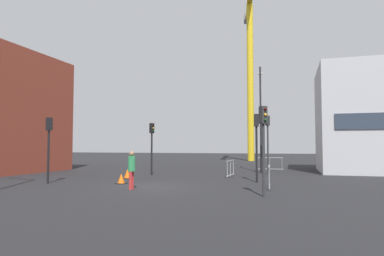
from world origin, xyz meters
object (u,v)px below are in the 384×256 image
at_px(traffic_light_near, 256,136).
at_px(pedestrian_walking, 132,167).
at_px(traffic_cone_orange, 121,179).
at_px(streetlamp_tall, 261,110).
at_px(construction_crane, 250,48).
at_px(traffic_light_median, 268,135).
at_px(traffic_light_island, 49,139).
at_px(traffic_light_corner, 152,140).
at_px(traffic_light_crosswalk, 263,135).
at_px(traffic_cone_striped, 127,174).

height_order(traffic_light_near, pedestrian_walking, traffic_light_near).
bearing_deg(traffic_cone_orange, streetlamp_tall, 57.13).
xyz_separation_m(construction_crane, traffic_light_median, (3.69, -21.64, -12.68)).
distance_m(traffic_light_island, traffic_cone_orange, 4.53).
height_order(streetlamp_tall, traffic_cone_orange, streetlamp_tall).
bearing_deg(traffic_light_corner, traffic_cone_orange, -83.79).
height_order(streetlamp_tall, traffic_light_island, streetlamp_tall).
height_order(traffic_light_near, traffic_light_island, traffic_light_near).
height_order(streetlamp_tall, traffic_light_median, streetlamp_tall).
bearing_deg(streetlamp_tall, traffic_light_near, -86.83).
relative_size(construction_crane, traffic_light_crosswalk, 6.31).
relative_size(traffic_cone_striped, traffic_cone_orange, 1.07).
bearing_deg(streetlamp_tall, traffic_light_island, -132.97).
relative_size(traffic_light_island, traffic_light_corner, 0.99).
bearing_deg(pedestrian_walking, traffic_cone_orange, 128.48).
xyz_separation_m(traffic_light_median, traffic_cone_striped, (-8.26, -5.22, -2.52)).
bearing_deg(traffic_light_crosswalk, traffic_light_corner, 135.72).
distance_m(traffic_light_crosswalk, traffic_cone_striped, 10.62).
relative_size(construction_crane, traffic_cone_striped, 39.37).
xyz_separation_m(traffic_light_near, traffic_light_island, (-10.76, -3.77, -0.15)).
relative_size(traffic_light_corner, pedestrian_walking, 2.04).
height_order(construction_crane, traffic_cone_striped, construction_crane).
height_order(streetlamp_tall, pedestrian_walking, streetlamp_tall).
relative_size(traffic_light_crosswalk, traffic_light_corner, 1.00).
xyz_separation_m(traffic_light_median, traffic_light_corner, (-7.76, -2.58, -0.34)).
relative_size(traffic_light_median, pedestrian_walking, 2.35).
height_order(traffic_light_near, traffic_cone_striped, traffic_light_near).
relative_size(traffic_light_crosswalk, traffic_cone_striped, 6.24).
distance_m(traffic_light_crosswalk, pedestrian_walking, 6.29).
height_order(pedestrian_walking, traffic_cone_orange, pedestrian_walking).
xyz_separation_m(construction_crane, pedestrian_walking, (-1.84, -31.75, -14.44)).
bearing_deg(traffic_light_near, traffic_light_corner, 159.98).
distance_m(construction_crane, traffic_cone_orange, 33.54).
xyz_separation_m(traffic_light_crosswalk, traffic_cone_striped, (-8.83, 5.48, -2.18)).
bearing_deg(pedestrian_walking, traffic_light_near, 42.24).
bearing_deg(traffic_cone_orange, traffic_cone_striped, 111.22).
height_order(traffic_light_corner, traffic_cone_striped, traffic_light_corner).
bearing_deg(traffic_light_median, streetlamp_tall, 107.92).
height_order(construction_crane, traffic_light_island, construction_crane).
bearing_deg(traffic_cone_orange, traffic_light_near, 21.57).
xyz_separation_m(traffic_light_crosswalk, traffic_light_corner, (-8.33, 8.13, 0.01)).
height_order(traffic_light_near, traffic_light_crosswalk, traffic_light_near).
xyz_separation_m(traffic_light_corner, pedestrian_walking, (2.23, -7.53, -1.42)).
bearing_deg(construction_crane, traffic_light_median, -80.31).
bearing_deg(traffic_light_island, traffic_light_crosswalk, -7.95).
bearing_deg(traffic_cone_striped, traffic_light_crosswalk, -31.80).
bearing_deg(traffic_cone_striped, construction_crane, 80.34).
bearing_deg(pedestrian_walking, traffic_light_island, 169.42).
bearing_deg(traffic_cone_orange, traffic_light_median, 48.31).
xyz_separation_m(streetlamp_tall, traffic_cone_orange, (-6.51, -10.08, -4.55)).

